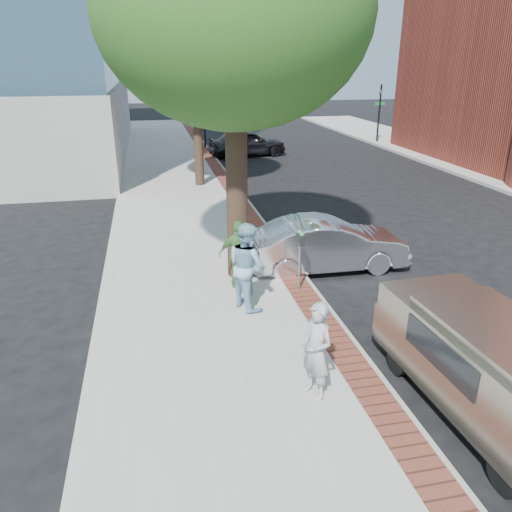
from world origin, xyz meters
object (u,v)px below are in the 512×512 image
object	(u,v)px
person_gray	(316,351)
bg_car	(247,143)
person_officer	(247,266)
sedan_silver	(327,245)
van	(486,362)
parking_meter	(300,248)
person_green	(239,254)

from	to	relation	value
person_gray	bg_car	distance (m)	22.76
person_officer	sedan_silver	xyz separation A→B (m)	(2.54, 1.98, -0.42)
person_officer	van	world-z (taller)	person_officer
parking_meter	van	size ratio (longest dim) A/B	0.33
person_gray	person_green	size ratio (longest dim) A/B	1.00
person_green	person_officer	bearing A→B (deg)	99.81
parking_meter	person_gray	world-z (taller)	person_gray
person_officer	van	size ratio (longest dim) A/B	0.43
parking_meter	bg_car	distance (m)	18.75
bg_car	person_gray	bearing A→B (deg)	163.96
sedan_silver	bg_car	bearing A→B (deg)	-3.02
sedan_silver	van	bearing A→B (deg)	-174.74
person_green	person_gray	bearing A→B (deg)	106.38
person_gray	van	distance (m)	2.63
person_green	parking_meter	bearing A→B (deg)	171.30
sedan_silver	person_green	bearing A→B (deg)	111.32
parking_meter	person_officer	size ratio (longest dim) A/B	0.76
person_officer	person_green	world-z (taller)	person_officer
parking_meter	bg_car	world-z (taller)	parking_meter
person_officer	bg_car	size ratio (longest dim) A/B	0.43
parking_meter	person_officer	bearing A→B (deg)	-157.17
parking_meter	van	world-z (taller)	parking_meter
person_officer	person_gray	bearing A→B (deg)	165.40
van	bg_car	bearing A→B (deg)	85.64
parking_meter	person_gray	bearing A→B (deg)	-103.01
parking_meter	bg_car	size ratio (longest dim) A/B	0.33
person_gray	sedan_silver	xyz separation A→B (m)	(2.08, 5.34, -0.28)
sedan_silver	van	world-z (taller)	van
person_gray	parking_meter	bearing A→B (deg)	144.22
parking_meter	van	bearing A→B (deg)	-70.78
person_gray	sedan_silver	size ratio (longest dim) A/B	0.39
person_officer	bg_car	distance (m)	19.54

